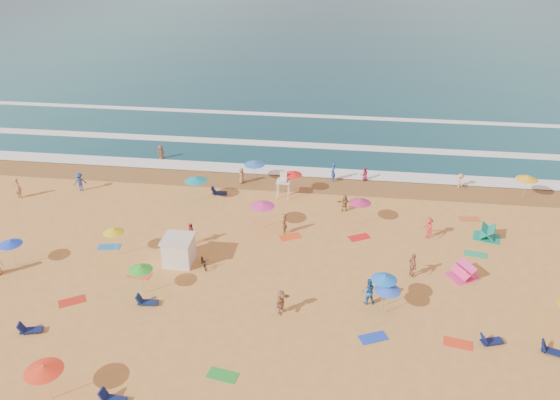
# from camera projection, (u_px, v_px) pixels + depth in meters

# --- Properties ---
(ground) EXTENTS (220.00, 220.00, 0.00)m
(ground) POSITION_uv_depth(u_px,v_px,m) (249.00, 253.00, 41.45)
(ground) COLOR gold
(ground) RESTS_ON ground
(ocean) EXTENTS (220.00, 140.00, 0.18)m
(ocean) POSITION_uv_depth(u_px,v_px,m) (320.00, 36.00, 115.22)
(ocean) COLOR #0C4756
(ocean) RESTS_ON ground
(wet_sand) EXTENTS (220.00, 220.00, 0.00)m
(wet_sand) POSITION_uv_depth(u_px,v_px,m) (273.00, 182.00, 52.43)
(wet_sand) COLOR olive
(wet_sand) RESTS_ON ground
(surf_foam) EXTENTS (200.00, 18.70, 0.05)m
(surf_foam) POSITION_uv_depth(u_px,v_px,m) (284.00, 146.00, 60.13)
(surf_foam) COLOR white
(surf_foam) RESTS_ON ground
(cabana) EXTENTS (2.00, 2.00, 2.00)m
(cabana) POSITION_uv_depth(u_px,v_px,m) (179.00, 251.00, 39.82)
(cabana) COLOR white
(cabana) RESTS_ON ground
(cabana_roof) EXTENTS (2.20, 2.20, 0.12)m
(cabana_roof) POSITION_uv_depth(u_px,v_px,m) (178.00, 239.00, 39.32)
(cabana_roof) COLOR silver
(cabana_roof) RESTS_ON cabana
(bicycle) EXTENTS (1.22, 1.67, 0.83)m
(bicycle) POSITION_uv_depth(u_px,v_px,m) (204.00, 262.00, 39.61)
(bicycle) COLOR black
(bicycle) RESTS_ON ground
(lifeguard_stand) EXTENTS (1.20, 1.20, 2.10)m
(lifeguard_stand) POSITION_uv_depth(u_px,v_px,m) (283.00, 186.00, 49.20)
(lifeguard_stand) COLOR white
(lifeguard_stand) RESTS_ON ground
(beach_umbrellas) EXTENTS (59.41, 29.78, 0.79)m
(beach_umbrellas) POSITION_uv_depth(u_px,v_px,m) (262.00, 223.00, 41.27)
(beach_umbrellas) COLOR #E43294
(beach_umbrellas) RESTS_ON ground
(loungers) EXTENTS (40.92, 24.92, 0.34)m
(loungers) POSITION_uv_depth(u_px,v_px,m) (355.00, 295.00, 36.60)
(loungers) COLOR #101A51
(loungers) RESTS_ON ground
(towels) EXTENTS (30.19, 21.02, 0.03)m
(towels) POSITION_uv_depth(u_px,v_px,m) (300.00, 276.00, 38.73)
(towels) COLOR red
(towels) RESTS_ON ground
(popup_tents) EXTENTS (5.21, 7.91, 1.20)m
(popup_tents) POSITION_uv_depth(u_px,v_px,m) (476.00, 249.00, 40.77)
(popup_tents) COLOR #F13588
(popup_tents) RESTS_ON ground
(beachgoers) EXTENTS (40.66, 24.37, 2.14)m
(beachgoers) POSITION_uv_depth(u_px,v_px,m) (271.00, 214.00, 45.01)
(beachgoers) COLOR brown
(beachgoers) RESTS_ON ground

